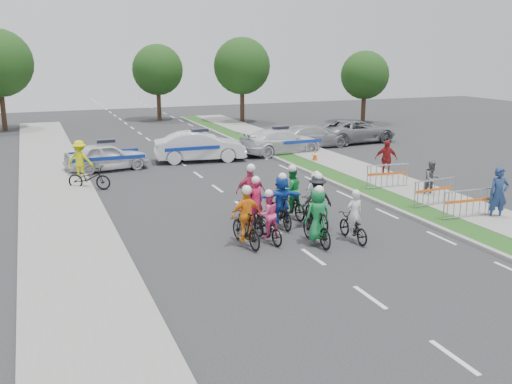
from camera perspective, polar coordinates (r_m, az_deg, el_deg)
name	(u,v)px	position (r m, az deg, el deg)	size (l,w,h in m)	color
ground	(313,257)	(16.80, 5.74, -6.49)	(90.00, 90.00, 0.00)	#28282B
curb_right	(369,198)	(23.38, 11.21, -0.59)	(0.20, 60.00, 0.12)	gray
grass_strip	(383,197)	(23.76, 12.63, -0.44)	(1.20, 60.00, 0.11)	#1C4716
sidewalk_right	(420,192)	(24.80, 16.07, -0.02)	(2.40, 60.00, 0.13)	gray
sidewalk_left	(67,231)	(19.80, -18.36, -3.74)	(3.00, 60.00, 0.13)	gray
rider_0	(353,224)	(18.18, 9.70, -3.14)	(0.60, 1.66, 1.68)	black
rider_1	(317,222)	(17.61, 6.13, -2.98)	(0.80, 1.81, 1.90)	black
rider_2	(268,222)	(17.80, 1.16, -3.04)	(0.82, 1.75, 1.71)	black
rider_3	(246,223)	(17.38, -1.00, -3.11)	(1.01, 1.89, 1.94)	black
rider_4	(317,207)	(19.26, 6.09, -1.46)	(1.11, 1.93, 1.93)	black
rider_5	(281,204)	(19.24, 2.55, -1.24)	(1.53, 1.83, 1.91)	black
rider_6	(255,212)	(18.97, -0.11, -2.02)	(0.89, 1.90, 1.87)	black
rider_7	(315,198)	(20.72, 5.92, -0.58)	(0.76, 1.64, 1.67)	black
rider_8	(291,198)	(20.44, 3.51, -0.58)	(0.86, 1.95, 1.94)	black
rider_9	(250,199)	(20.00, -0.58, -0.68)	(1.09, 2.02, 2.05)	black
police_car_0	(107,156)	(29.35, -14.71, 3.46)	(1.64, 4.06, 1.38)	silver
police_car_1	(200,146)	(30.84, -5.62, 4.55)	(1.69, 4.84, 1.59)	silver
police_car_2	(280,141)	(32.91, 2.46, 5.07)	(2.01, 4.96, 1.44)	silver
civilian_sedan	(312,136)	(35.26, 5.63, 5.57)	(1.92, 4.72, 1.37)	#A2A2A6
civilian_suv	(356,131)	(37.49, 9.97, 6.02)	(2.45, 5.31, 1.48)	gray
spectator_0	(499,194)	(21.75, 23.09, -0.17)	(0.69, 0.45, 1.90)	navy
spectator_1	(432,179)	(24.20, 17.18, 1.24)	(0.74, 0.58, 1.52)	#525256
spectator_2	(386,159)	(27.37, 12.88, 3.24)	(1.05, 0.44, 1.78)	maroon
marshal_hiviz	(80,160)	(27.62, -17.18, 3.10)	(1.17, 0.67, 1.81)	#CED60B
barrier_0	(467,205)	(21.35, 20.35, -1.24)	(2.00, 0.50, 1.12)	#A5A8AD
barrier_1	(434,194)	(22.65, 17.38, -0.15)	(2.00, 0.50, 1.12)	#A5A8AD
barrier_2	(387,177)	(25.02, 12.99, 1.46)	(2.00, 0.50, 1.12)	#A5A8AD
cone_0	(319,180)	(25.06, 6.32, 1.24)	(0.40, 0.40, 0.70)	#F24C0C
cone_1	(315,156)	(30.52, 5.92, 3.58)	(0.40, 0.40, 0.70)	#F24C0C
parked_bike	(89,178)	(25.56, -16.34, 1.37)	(0.66, 1.90, 1.00)	black
tree_1	(242,66)	(46.87, -1.41, 12.47)	(4.55, 4.55, 6.82)	#382619
tree_2	(365,75)	(47.33, 10.83, 11.40)	(3.85, 3.85, 5.77)	#382619
tree_4	(158,70)	(49.04, -9.82, 11.94)	(4.20, 4.20, 6.30)	#382619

